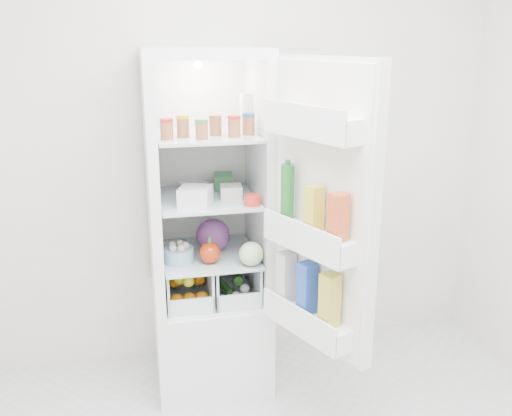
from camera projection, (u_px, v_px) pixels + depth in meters
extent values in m
cube|color=beige|center=(234.00, 138.00, 3.19)|extent=(3.00, 0.02, 2.60)
cube|color=white|center=(210.00, 334.00, 3.19)|extent=(0.60, 0.60, 0.50)
cube|color=white|center=(203.00, 52.00, 2.74)|extent=(0.60, 0.60, 0.05)
cube|color=white|center=(200.00, 171.00, 3.19)|extent=(0.60, 0.05, 1.25)
cube|color=white|center=(152.00, 186.00, 2.88)|extent=(0.05, 0.60, 1.25)
cube|color=white|center=(258.00, 180.00, 2.99)|extent=(0.05, 0.60, 1.25)
cube|color=white|center=(200.00, 172.00, 3.16)|extent=(0.50, 0.01, 1.25)
sphere|color=white|center=(198.00, 64.00, 2.96)|extent=(0.05, 0.05, 0.05)
cube|color=silver|center=(209.00, 254.00, 3.02)|extent=(0.49, 0.53, 0.01)
cube|color=silver|center=(207.00, 198.00, 2.93)|extent=(0.49, 0.53, 0.02)
cube|color=silver|center=(206.00, 135.00, 2.84)|extent=(0.49, 0.53, 0.02)
cylinder|color=#B21919|center=(167.00, 130.00, 2.65)|extent=(0.06, 0.06, 0.08)
cylinder|color=gold|center=(183.00, 128.00, 2.72)|extent=(0.06, 0.06, 0.08)
cylinder|color=#267226|center=(202.00, 130.00, 2.66)|extent=(0.06, 0.06, 0.08)
cylinder|color=brown|center=(215.00, 126.00, 2.77)|extent=(0.06, 0.06, 0.08)
cylinder|color=#B21919|center=(234.00, 128.00, 2.72)|extent=(0.06, 0.06, 0.08)
cylinder|color=#194C8C|center=(249.00, 126.00, 2.78)|extent=(0.06, 0.06, 0.08)
cylinder|color=white|center=(245.00, 112.00, 2.91)|extent=(0.06, 0.06, 0.18)
cube|color=silver|center=(195.00, 197.00, 2.76)|extent=(0.19, 0.19, 0.09)
cube|color=beige|center=(231.00, 191.00, 2.91)|extent=(0.12, 0.12, 0.06)
cylinder|color=red|center=(252.00, 200.00, 2.78)|extent=(0.09, 0.09, 0.05)
cube|color=silver|center=(193.00, 185.00, 3.09)|extent=(0.16, 0.14, 0.04)
cube|color=#397E4A|center=(223.00, 181.00, 3.08)|extent=(0.11, 0.15, 0.08)
sphere|color=#63225A|center=(213.00, 235.00, 3.02)|extent=(0.18, 0.18, 0.18)
sphere|color=#B32C0B|center=(210.00, 253.00, 2.88)|extent=(0.11, 0.11, 0.11)
cylinder|color=#81B1C0|center=(179.00, 255.00, 2.90)|extent=(0.17, 0.17, 0.07)
sphere|color=#B7D49F|center=(251.00, 254.00, 2.84)|extent=(0.12, 0.12, 0.12)
sphere|color=orange|center=(177.00, 300.00, 2.93)|extent=(0.07, 0.07, 0.07)
sphere|color=orange|center=(189.00, 299.00, 2.94)|extent=(0.07, 0.07, 0.07)
sphere|color=orange|center=(202.00, 298.00, 2.95)|extent=(0.07, 0.07, 0.07)
sphere|color=orange|center=(174.00, 281.00, 3.02)|extent=(0.07, 0.07, 0.07)
sphere|color=orange|center=(187.00, 280.00, 3.04)|extent=(0.07, 0.07, 0.07)
sphere|color=orange|center=(199.00, 279.00, 3.05)|extent=(0.07, 0.07, 0.07)
sphere|color=yellow|center=(180.00, 279.00, 2.96)|extent=(0.06, 0.06, 0.06)
sphere|color=yellow|center=(191.00, 270.00, 3.08)|extent=(0.06, 0.06, 0.06)
sphere|color=yellow|center=(188.00, 281.00, 2.93)|extent=(0.06, 0.06, 0.06)
cylinder|color=#1F4A18|center=(225.00, 287.00, 3.10)|extent=(0.09, 0.21, 0.05)
cylinder|color=#1F4A18|center=(237.00, 274.00, 3.15)|extent=(0.08, 0.21, 0.05)
sphere|color=white|center=(236.00, 296.00, 2.99)|extent=(0.05, 0.05, 0.05)
sphere|color=white|center=(245.00, 289.00, 3.01)|extent=(0.05, 0.05, 0.05)
cube|color=white|center=(325.00, 209.00, 2.50)|extent=(0.29, 0.58, 1.30)
cube|color=white|center=(319.00, 210.00, 2.48)|extent=(0.23, 0.52, 1.26)
cube|color=white|center=(312.00, 125.00, 2.34)|extent=(0.30, 0.50, 0.10)
cube|color=white|center=(309.00, 240.00, 2.49)|extent=(0.30, 0.50, 0.10)
cube|color=white|center=(307.00, 322.00, 2.60)|extent=(0.30, 0.50, 0.10)
sphere|color=#956843|center=(332.00, 114.00, 2.23)|extent=(0.05, 0.05, 0.05)
sphere|color=#956843|center=(318.00, 112.00, 2.29)|extent=(0.05, 0.05, 0.05)
sphere|color=#956843|center=(305.00, 110.00, 2.35)|extent=(0.05, 0.05, 0.05)
cylinder|color=#1B5E23|center=(287.00, 193.00, 2.55)|extent=(0.06, 0.06, 0.26)
cube|color=yellow|center=(314.00, 209.00, 2.42)|extent=(0.09, 0.09, 0.20)
cube|color=#D35225|center=(338.00, 217.00, 2.30)|extent=(0.09, 0.09, 0.20)
cube|color=silver|center=(286.00, 277.00, 2.67)|extent=(0.09, 0.09, 0.24)
cube|color=#244BB6|center=(307.00, 288.00, 2.55)|extent=(0.09, 0.09, 0.24)
cube|color=gold|center=(330.00, 300.00, 2.44)|extent=(0.09, 0.09, 0.24)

